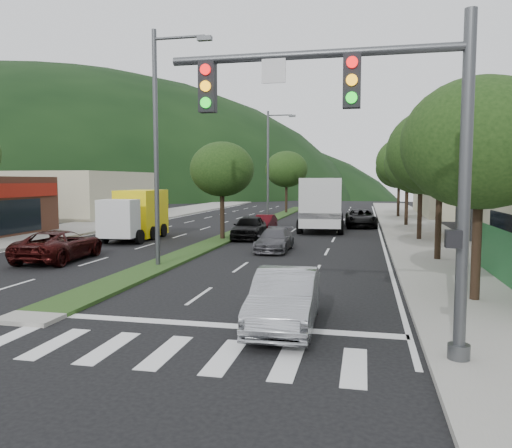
% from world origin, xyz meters
% --- Properties ---
extents(ground, '(160.00, 160.00, 0.00)m').
position_xyz_m(ground, '(0.00, 0.00, 0.00)').
color(ground, black).
rests_on(ground, ground).
extents(sidewalk_right, '(5.00, 90.00, 0.15)m').
position_xyz_m(sidewalk_right, '(12.50, 25.00, 0.07)').
color(sidewalk_right, gray).
rests_on(sidewalk_right, ground).
extents(sidewalk_left, '(6.00, 90.00, 0.15)m').
position_xyz_m(sidewalk_left, '(-13.00, 25.00, 0.07)').
color(sidewalk_left, gray).
rests_on(sidewalk_left, ground).
extents(median, '(1.60, 56.00, 0.12)m').
position_xyz_m(median, '(0.00, 28.00, 0.06)').
color(median, '#263D16').
rests_on(median, ground).
extents(traffic_signal, '(6.12, 0.40, 7.00)m').
position_xyz_m(traffic_signal, '(9.03, -1.54, 4.65)').
color(traffic_signal, '#47494C').
rests_on(traffic_signal, ground).
extents(bldg_left_far, '(9.00, 14.00, 4.60)m').
position_xyz_m(bldg_left_far, '(-19.00, 34.00, 2.30)').
color(bldg_left_far, '#B3AE8E').
rests_on(bldg_left_far, ground).
extents(bldg_right_far, '(10.00, 16.00, 5.20)m').
position_xyz_m(bldg_right_far, '(19.50, 44.00, 2.60)').
color(bldg_right_far, '#B3AE8E').
rests_on(bldg_right_far, ground).
extents(hill_far, '(176.00, 132.00, 82.00)m').
position_xyz_m(hill_far, '(-80.00, 110.00, 0.00)').
color(hill_far, black).
rests_on(hill_far, ground).
extents(tree_r_a, '(4.60, 4.60, 6.63)m').
position_xyz_m(tree_r_a, '(12.00, 4.00, 4.82)').
color(tree_r_a, black).
rests_on(tree_r_a, sidewalk_right).
extents(tree_r_b, '(4.80, 4.80, 6.94)m').
position_xyz_m(tree_r_b, '(12.00, 12.00, 5.04)').
color(tree_r_b, black).
rests_on(tree_r_b, sidewalk_right).
extents(tree_r_c, '(4.40, 4.40, 6.48)m').
position_xyz_m(tree_r_c, '(12.00, 20.00, 4.75)').
color(tree_r_c, black).
rests_on(tree_r_c, sidewalk_right).
extents(tree_r_d, '(5.00, 5.00, 7.17)m').
position_xyz_m(tree_r_d, '(12.00, 30.00, 5.18)').
color(tree_r_d, black).
rests_on(tree_r_d, sidewalk_right).
extents(tree_r_e, '(4.60, 4.60, 6.71)m').
position_xyz_m(tree_r_e, '(12.00, 40.00, 4.89)').
color(tree_r_e, black).
rests_on(tree_r_e, sidewalk_right).
extents(tree_med_near, '(4.00, 4.00, 6.02)m').
position_xyz_m(tree_med_near, '(0.00, 18.00, 4.43)').
color(tree_med_near, black).
rests_on(tree_med_near, median).
extents(tree_med_far, '(4.80, 4.80, 6.94)m').
position_xyz_m(tree_med_far, '(0.00, 44.00, 5.01)').
color(tree_med_far, black).
rests_on(tree_med_far, median).
extents(streetlight_near, '(2.60, 0.25, 10.00)m').
position_xyz_m(streetlight_near, '(0.21, 8.00, 5.58)').
color(streetlight_near, '#47494C').
rests_on(streetlight_near, ground).
extents(streetlight_mid, '(2.60, 0.25, 10.00)m').
position_xyz_m(streetlight_mid, '(0.21, 33.00, 5.58)').
color(streetlight_mid, '#47494C').
rests_on(streetlight_mid, ground).
extents(sedan_silver, '(1.66, 4.44, 1.45)m').
position_xyz_m(sedan_silver, '(6.75, 0.46, 0.72)').
color(sedan_silver, '#9FA2A7').
rests_on(sedan_silver, ground).
extents(suv_maroon, '(2.74, 5.32, 1.43)m').
position_xyz_m(suv_maroon, '(-5.24, 8.73, 0.72)').
color(suv_maroon, black).
rests_on(suv_maroon, ground).
extents(car_queue_a, '(1.93, 4.50, 1.52)m').
position_xyz_m(car_queue_a, '(1.50, 18.95, 0.76)').
color(car_queue_a, black).
rests_on(car_queue_a, ground).
extents(car_queue_b, '(1.69, 4.13, 1.20)m').
position_xyz_m(car_queue_b, '(4.05, 13.95, 0.60)').
color(car_queue_b, '#4C4B50').
rests_on(car_queue_b, ground).
extents(car_queue_c, '(1.31, 3.68, 1.21)m').
position_xyz_m(car_queue_c, '(1.50, 23.95, 0.60)').
color(car_queue_c, '#560E14').
rests_on(car_queue_c, ground).
extents(car_queue_d, '(2.70, 5.28, 1.43)m').
position_xyz_m(car_queue_d, '(8.43, 28.95, 0.71)').
color(car_queue_d, black).
rests_on(car_queue_d, ground).
extents(box_truck, '(2.74, 6.42, 3.11)m').
position_xyz_m(box_truck, '(-5.44, 17.36, 1.47)').
color(box_truck, silver).
rests_on(box_truck, ground).
extents(motorhome, '(3.68, 10.31, 3.90)m').
position_xyz_m(motorhome, '(5.50, 26.52, 2.08)').
color(motorhome, silver).
rests_on(motorhome, ground).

